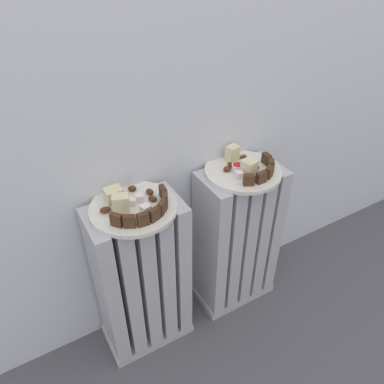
% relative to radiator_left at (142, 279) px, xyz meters
% --- Properties ---
extents(ground_plane, '(6.00, 6.00, 0.00)m').
position_rel_radiator_left_xyz_m(ground_plane, '(0.18, -0.28, -0.27)').
color(ground_plane, '#4C4C51').
extents(radiator_left, '(0.29, 0.16, 0.56)m').
position_rel_radiator_left_xyz_m(radiator_left, '(0.00, 0.00, 0.00)').
color(radiator_left, '#B2B2B7').
rests_on(radiator_left, ground_plane).
extents(radiator_right, '(0.29, 0.16, 0.56)m').
position_rel_radiator_left_xyz_m(radiator_right, '(0.36, 0.00, 0.00)').
color(radiator_right, '#B2B2B7').
rests_on(radiator_right, ground_plane).
extents(plate_left, '(0.24, 0.24, 0.01)m').
position_rel_radiator_left_xyz_m(plate_left, '(-0.00, 0.00, 0.29)').
color(plate_left, silver).
rests_on(plate_left, radiator_left).
extents(plate_right, '(0.24, 0.24, 0.01)m').
position_rel_radiator_left_xyz_m(plate_right, '(0.36, 0.00, 0.29)').
color(plate_right, silver).
rests_on(plate_right, radiator_right).
extents(dark_cake_slice_left_0, '(0.03, 0.03, 0.04)m').
position_rel_radiator_left_xyz_m(dark_cake_slice_left_0, '(-0.07, -0.05, 0.31)').
color(dark_cake_slice_left_0, '#472B19').
rests_on(dark_cake_slice_left_0, plate_left).
extents(dark_cake_slice_left_1, '(0.03, 0.03, 0.04)m').
position_rel_radiator_left_xyz_m(dark_cake_slice_left_1, '(-0.04, -0.08, 0.31)').
color(dark_cake_slice_left_1, '#472B19').
rests_on(dark_cake_slice_left_1, plate_left).
extents(dark_cake_slice_left_2, '(0.03, 0.02, 0.04)m').
position_rel_radiator_left_xyz_m(dark_cake_slice_left_2, '(-0.01, -0.09, 0.31)').
color(dark_cake_slice_left_2, '#472B19').
rests_on(dark_cake_slice_left_2, plate_left).
extents(dark_cake_slice_left_3, '(0.03, 0.02, 0.04)m').
position_rel_radiator_left_xyz_m(dark_cake_slice_left_3, '(0.03, -0.08, 0.31)').
color(dark_cake_slice_left_3, '#472B19').
rests_on(dark_cake_slice_left_3, plate_left).
extents(dark_cake_slice_left_4, '(0.03, 0.03, 0.04)m').
position_rel_radiator_left_xyz_m(dark_cake_slice_left_4, '(0.05, -0.07, 0.31)').
color(dark_cake_slice_left_4, '#472B19').
rests_on(dark_cake_slice_left_4, plate_left).
extents(dark_cake_slice_left_5, '(0.03, 0.03, 0.04)m').
position_rel_radiator_left_xyz_m(dark_cake_slice_left_5, '(0.08, -0.04, 0.31)').
color(dark_cake_slice_left_5, '#472B19').
rests_on(dark_cake_slice_left_5, plate_left).
extents(dark_cake_slice_left_6, '(0.02, 0.03, 0.04)m').
position_rel_radiator_left_xyz_m(dark_cake_slice_left_6, '(0.09, -0.01, 0.31)').
color(dark_cake_slice_left_6, '#472B19').
rests_on(dark_cake_slice_left_6, plate_left).
extents(marble_cake_slice_left_0, '(0.05, 0.04, 0.04)m').
position_rel_radiator_left_xyz_m(marble_cake_slice_left_0, '(-0.04, 0.04, 0.32)').
color(marble_cake_slice_left_0, beige).
rests_on(marble_cake_slice_left_0, plate_left).
extents(marble_cake_slice_left_1, '(0.05, 0.05, 0.05)m').
position_rel_radiator_left_xyz_m(marble_cake_slice_left_1, '(-0.03, -0.00, 0.32)').
color(marble_cake_slice_left_1, beige).
rests_on(marble_cake_slice_left_1, plate_left).
extents(turkish_delight_left_0, '(0.03, 0.03, 0.02)m').
position_rel_radiator_left_xyz_m(turkish_delight_left_0, '(0.02, 0.01, 0.31)').
color(turkish_delight_left_0, white).
rests_on(turkish_delight_left_0, plate_left).
extents(turkish_delight_left_1, '(0.03, 0.03, 0.02)m').
position_rel_radiator_left_xyz_m(turkish_delight_left_1, '(0.00, 0.00, 0.31)').
color(turkish_delight_left_1, white).
rests_on(turkish_delight_left_1, plate_left).
extents(turkish_delight_left_2, '(0.03, 0.03, 0.02)m').
position_rel_radiator_left_xyz_m(turkish_delight_left_2, '(0.02, -0.04, 0.31)').
color(turkish_delight_left_2, white).
rests_on(turkish_delight_left_2, plate_left).
extents(medjool_date_left_0, '(0.03, 0.03, 0.02)m').
position_rel_radiator_left_xyz_m(medjool_date_left_0, '(0.05, -0.01, 0.30)').
color(medjool_date_left_0, '#4C2814').
rests_on(medjool_date_left_0, plate_left).
extents(medjool_date_left_1, '(0.02, 0.03, 0.02)m').
position_rel_radiator_left_xyz_m(medjool_date_left_1, '(0.06, 0.03, 0.30)').
color(medjool_date_left_1, '#4C2814').
rests_on(medjool_date_left_1, plate_left).
extents(medjool_date_left_2, '(0.03, 0.02, 0.02)m').
position_rel_radiator_left_xyz_m(medjool_date_left_2, '(-0.07, 0.01, 0.30)').
color(medjool_date_left_2, '#4C2814').
rests_on(medjool_date_left_2, plate_left).
extents(medjool_date_left_3, '(0.03, 0.03, 0.02)m').
position_rel_radiator_left_xyz_m(medjool_date_left_3, '(0.02, 0.06, 0.30)').
color(medjool_date_left_3, '#4C2814').
rests_on(medjool_date_left_3, plate_left).
extents(dark_cake_slice_right_0, '(0.04, 0.03, 0.03)m').
position_rel_radiator_left_xyz_m(dark_cake_slice_right_0, '(0.33, -0.07, 0.31)').
color(dark_cake_slice_right_0, '#472B19').
rests_on(dark_cake_slice_right_0, plate_right).
extents(dark_cake_slice_right_1, '(0.03, 0.02, 0.03)m').
position_rel_radiator_left_xyz_m(dark_cake_slice_right_1, '(0.37, -0.08, 0.31)').
color(dark_cake_slice_right_1, '#472B19').
rests_on(dark_cake_slice_right_1, plate_right).
extents(dark_cake_slice_right_2, '(0.04, 0.03, 0.03)m').
position_rel_radiator_left_xyz_m(dark_cake_slice_right_2, '(0.41, -0.07, 0.31)').
color(dark_cake_slice_right_2, '#472B19').
rests_on(dark_cake_slice_right_2, plate_right).
extents(dark_cake_slice_right_3, '(0.03, 0.04, 0.03)m').
position_rel_radiator_left_xyz_m(dark_cake_slice_right_3, '(0.43, -0.05, 0.31)').
color(dark_cake_slice_right_3, '#472B19').
rests_on(dark_cake_slice_right_3, plate_right).
extents(dark_cake_slice_right_4, '(0.02, 0.03, 0.03)m').
position_rel_radiator_left_xyz_m(dark_cake_slice_right_4, '(0.45, -0.01, 0.31)').
color(dark_cake_slice_right_4, '#472B19').
rests_on(dark_cake_slice_right_4, plate_right).
extents(marble_cake_slice_right_0, '(0.05, 0.05, 0.05)m').
position_rel_radiator_left_xyz_m(marble_cake_slice_right_0, '(0.36, -0.03, 0.32)').
color(marble_cake_slice_right_0, beige).
rests_on(marble_cake_slice_right_0, plate_right).
extents(marble_cake_slice_right_1, '(0.04, 0.04, 0.05)m').
position_rel_radiator_left_xyz_m(marble_cake_slice_right_1, '(0.37, 0.06, 0.32)').
color(marble_cake_slice_right_1, beige).
rests_on(marble_cake_slice_right_1, plate_right).
extents(turkish_delight_right_0, '(0.03, 0.03, 0.02)m').
position_rel_radiator_left_xyz_m(turkish_delight_right_0, '(0.33, -0.03, 0.31)').
color(turkish_delight_right_0, white).
rests_on(turkish_delight_right_0, plate_right).
extents(turkish_delight_right_1, '(0.02, 0.02, 0.02)m').
position_rel_radiator_left_xyz_m(turkish_delight_right_1, '(0.38, 0.02, 0.31)').
color(turkish_delight_right_1, white).
rests_on(turkish_delight_right_1, plate_right).
extents(medjool_date_right_0, '(0.02, 0.02, 0.02)m').
position_rel_radiator_left_xyz_m(medjool_date_right_0, '(0.32, 0.02, 0.30)').
color(medjool_date_right_0, '#4C2814').
rests_on(medjool_date_right_0, plate_right).
extents(medjool_date_right_1, '(0.03, 0.02, 0.02)m').
position_rel_radiator_left_xyz_m(medjool_date_right_1, '(0.40, 0.05, 0.30)').
color(medjool_date_right_1, '#4C2814').
rests_on(medjool_date_right_1, plate_right).
extents(medjool_date_right_2, '(0.03, 0.03, 0.02)m').
position_rel_radiator_left_xyz_m(medjool_date_right_2, '(0.39, -0.02, 0.30)').
color(medjool_date_right_2, '#4C2814').
rests_on(medjool_date_right_2, plate_right).
extents(medjool_date_right_3, '(0.02, 0.03, 0.02)m').
position_rel_radiator_left_xyz_m(medjool_date_right_3, '(0.34, 0.03, 0.30)').
color(medjool_date_right_3, '#4C2814').
rests_on(medjool_date_right_3, plate_right).
extents(jam_bowl_right, '(0.04, 0.04, 0.02)m').
position_rel_radiator_left_xyz_m(jam_bowl_right, '(0.34, 0.00, 0.31)').
color(jam_bowl_right, white).
rests_on(jam_bowl_right, plate_right).
extents(fork, '(0.04, 0.10, 0.00)m').
position_rel_radiator_left_xyz_m(fork, '(0.40, -0.01, 0.30)').
color(fork, silver).
rests_on(fork, plate_right).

